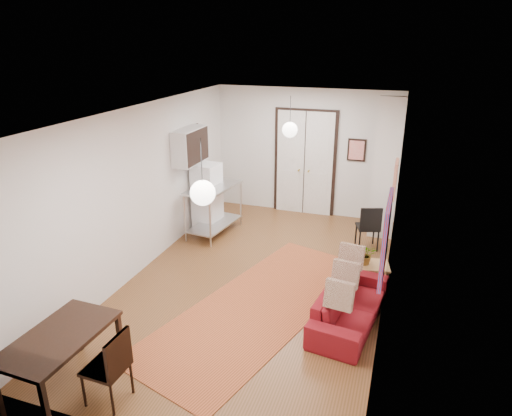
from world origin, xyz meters
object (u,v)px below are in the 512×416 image
(black_side_chair, at_px, (368,221))
(sofa, at_px, (350,305))
(dining_table, at_px, (59,341))
(kitchen_counter, at_px, (214,202))
(dining_chair_near, at_px, (110,356))
(fridge, at_px, (207,197))
(dining_chair_far, at_px, (110,356))
(coffee_table, at_px, (364,266))

(black_side_chair, bearing_deg, sofa, 72.11)
(dining_table, bearing_deg, kitchen_counter, 91.95)
(dining_table, bearing_deg, dining_chair_near, 8.76)
(fridge, bearing_deg, dining_table, -77.45)
(dining_table, relative_size, black_side_chair, 1.52)
(sofa, height_order, black_side_chair, black_side_chair)
(dining_table, distance_m, dining_chair_near, 0.62)
(dining_table, height_order, dining_chair_far, dining_chair_far)
(coffee_table, height_order, black_side_chair, black_side_chair)
(kitchen_counter, distance_m, black_side_chair, 3.18)
(dining_chair_far, bearing_deg, coffee_table, 147.03)
(coffee_table, height_order, kitchen_counter, kitchen_counter)
(dining_chair_near, height_order, black_side_chair, dining_chair_near)
(black_side_chair, bearing_deg, dining_table, 41.46)
(coffee_table, bearing_deg, dining_chair_near, -124.87)
(sofa, distance_m, fridge, 4.29)
(kitchen_counter, xyz_separation_m, dining_chair_near, (0.76, -4.72, -0.16))
(fridge, xyz_separation_m, dining_chair_far, (1.00, -4.90, -0.19))
(coffee_table, bearing_deg, kitchen_counter, 160.54)
(fridge, xyz_separation_m, dining_table, (0.40, -4.99, -0.06))
(coffee_table, distance_m, kitchen_counter, 3.47)
(coffee_table, distance_m, dining_chair_far, 4.35)
(dining_chair_near, xyz_separation_m, black_side_chair, (2.39, 5.09, -0.01))
(sofa, height_order, dining_chair_near, dining_chair_near)
(kitchen_counter, xyz_separation_m, black_side_chair, (3.16, 0.37, -0.17))
(fridge, distance_m, dining_table, 5.01)
(kitchen_counter, bearing_deg, dining_chair_near, -72.80)
(kitchen_counter, height_order, fridge, fridge)
(fridge, xyz_separation_m, dining_chair_near, (1.00, -4.90, -0.19))
(kitchen_counter, distance_m, dining_table, 4.81)
(sofa, distance_m, dining_chair_near, 3.39)
(fridge, distance_m, black_side_chair, 3.40)
(sofa, xyz_separation_m, fridge, (-3.42, 2.54, 0.45))
(sofa, xyz_separation_m, coffee_table, (0.06, 1.21, 0.04))
(sofa, distance_m, dining_table, 3.91)
(dining_table, distance_m, dining_chair_far, 0.62)
(fridge, height_order, black_side_chair, fridge)
(kitchen_counter, relative_size, fridge, 0.99)
(sofa, relative_size, black_side_chair, 2.08)
(dining_chair_near, distance_m, black_side_chair, 5.62)
(dining_chair_near, bearing_deg, dining_table, -79.33)
(coffee_table, distance_m, dining_chair_near, 4.35)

